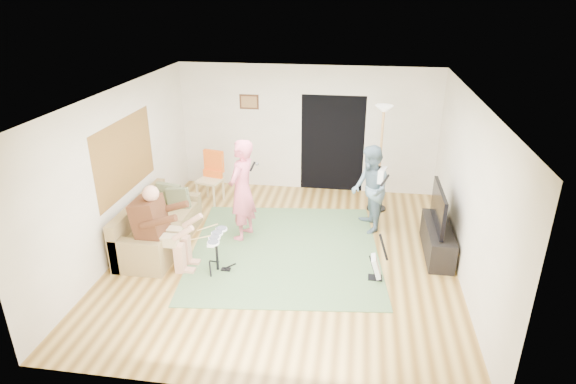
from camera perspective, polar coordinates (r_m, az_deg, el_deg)
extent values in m
plane|color=brown|center=(8.14, -0.26, -7.52)|extent=(6.00, 6.00, 0.00)
plane|color=white|center=(7.15, -0.30, 11.42)|extent=(6.00, 6.00, 0.00)
plane|color=olive|center=(8.49, -18.74, 4.04)|extent=(0.00, 2.05, 2.05)
plane|color=black|center=(10.40, 5.28, 5.69)|extent=(2.10, 0.00, 2.10)
cube|color=#3F2314|center=(10.42, -4.63, 10.60)|extent=(0.42, 0.03, 0.32)
cube|color=#4A6940|center=(8.29, -0.35, -6.87)|extent=(3.49, 3.66, 0.02)
cube|color=olive|center=(8.65, -14.83, -4.86)|extent=(0.83, 1.66, 0.41)
cube|color=olive|center=(8.69, -17.10, -3.43)|extent=(0.16, 2.05, 0.83)
cube|color=olive|center=(9.37, -12.75, -1.79)|extent=(0.83, 0.19, 0.58)
cube|color=olive|center=(7.88, -17.45, -7.38)|extent=(0.83, 0.19, 0.58)
cube|color=#4B2715|center=(7.78, -16.09, -3.04)|extent=(0.39, 0.51, 0.64)
sphere|color=tan|center=(7.58, -15.97, -0.17)|extent=(0.25, 0.25, 0.25)
cylinder|color=black|center=(7.68, -8.43, -7.20)|extent=(0.04, 0.04, 0.58)
cube|color=white|center=(7.54, -8.55, -5.36)|extent=(0.11, 0.58, 0.03)
imported|color=#D75D73|center=(8.36, -5.48, 0.21)|extent=(0.59, 0.75, 1.82)
imported|color=slate|center=(8.75, 9.68, 0.30)|extent=(0.77, 0.90, 1.61)
cube|color=black|center=(7.66, 10.28, -10.00)|extent=(0.21, 0.18, 0.03)
cube|color=silver|center=(7.55, 10.39, -8.66)|extent=(0.17, 0.25, 0.34)
cylinder|color=black|center=(7.38, 11.27, -6.44)|extent=(0.18, 0.04, 0.44)
cylinder|color=black|center=(9.92, 10.41, -1.89)|extent=(0.38, 0.38, 0.03)
cylinder|color=tan|center=(9.54, 10.84, 3.61)|extent=(0.05, 0.05, 2.01)
cone|color=white|center=(9.26, 11.31, 9.61)|extent=(0.34, 0.34, 0.13)
cube|color=#CAB683|center=(10.01, -9.25, 1.37)|extent=(0.55, 0.55, 0.04)
cube|color=orange|center=(10.07, -9.04, 3.68)|extent=(0.44, 0.18, 0.45)
cube|color=black|center=(8.47, 17.28, -5.44)|extent=(0.40, 1.40, 0.50)
cube|color=black|center=(8.20, 17.43, -1.74)|extent=(0.06, 1.19, 0.64)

